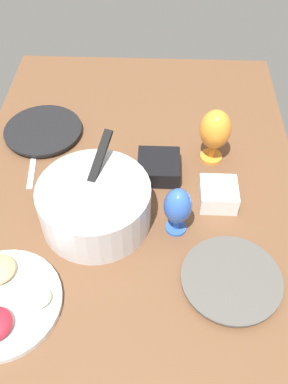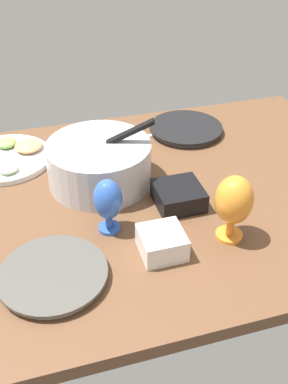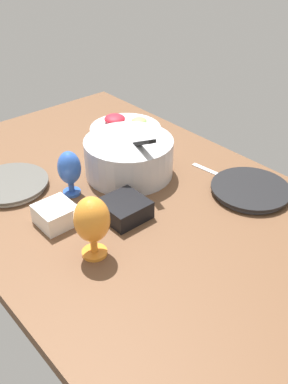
{
  "view_description": "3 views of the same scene",
  "coord_description": "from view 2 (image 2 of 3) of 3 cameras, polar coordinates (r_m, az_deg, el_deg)",
  "views": [
    {
      "loc": [
        -85.67,
        -6.81,
        100.6
      ],
      "look_at": [
        0.37,
        -3.28,
        3.62
      ],
      "focal_mm": 40.65,
      "sensor_mm": 36.0,
      "label": 1
    },
    {
      "loc": [
        -27.76,
        -106.15,
        81.01
      ],
      "look_at": [
        2.38,
        -3.78,
        3.62
      ],
      "focal_mm": 42.53,
      "sensor_mm": 36.0,
      "label": 2
    },
    {
      "loc": [
        98.59,
        -74.43,
        82.83
      ],
      "look_at": [
        9.38,
        2.67,
        3.62
      ],
      "focal_mm": 40.63,
      "sensor_mm": 36.0,
      "label": 3
    }
  ],
  "objects": [
    {
      "name": "square_bowl_black",
      "position": [
        1.32,
        4.36,
        -0.35
      ],
      "size": [
        13.33,
        13.33,
        5.88
      ],
      "color": "black",
      "rests_on": "ground_plane"
    },
    {
      "name": "mixing_bowl",
      "position": [
        1.39,
        -5.61,
        3.78
      ],
      "size": [
        32.72,
        31.69,
        20.86
      ],
      "color": "silver",
      "rests_on": "ground_plane"
    },
    {
      "name": "ground_plane",
      "position": [
        1.38,
        -1.39,
        -1.17
      ],
      "size": [
        160.0,
        104.0,
        4.0
      ],
      "primitive_type": "cube",
      "color": "brown"
    },
    {
      "name": "hurricane_glass_blue",
      "position": [
        1.19,
        -4.55,
        -1.16
      ],
      "size": [
        7.77,
        7.77,
        16.01
      ],
      "color": "blue",
      "rests_on": "ground_plane"
    },
    {
      "name": "square_bowl_white",
      "position": [
        1.15,
        2.26,
        -6.24
      ],
      "size": [
        11.03,
        11.03,
        6.4
      ],
      "color": "white",
      "rests_on": "ground_plane"
    },
    {
      "name": "dinner_plate_right",
      "position": [
        1.7,
        5.27,
        7.89
      ],
      "size": [
        26.95,
        26.95,
        2.42
      ],
      "color": "#4C4C51",
      "rests_on": "ground_plane"
    },
    {
      "name": "fork_by_right_plate",
      "position": [
        1.66,
        -0.38,
        6.92
      ],
      "size": [
        18.09,
        3.79,
        0.6
      ],
      "primitive_type": "cube",
      "rotation": [
        0.0,
        0.0,
        0.11
      ],
      "color": "silver",
      "rests_on": "ground_plane"
    },
    {
      "name": "dinner_plate_left",
      "position": [
        1.12,
        -11.33,
        -10.21
      ],
      "size": [
        26.38,
        26.38,
        2.4
      ],
      "color": "silver",
      "rests_on": "ground_plane"
    },
    {
      "name": "fruit_platter",
      "position": [
        1.59,
        -17.05,
        4.25
      ],
      "size": [
        30.59,
        30.59,
        5.31
      ],
      "color": "silver",
      "rests_on": "ground_plane"
    },
    {
      "name": "hurricane_glass_orange",
      "position": [
        1.17,
        11.19,
        -1.2
      ],
      "size": [
        9.96,
        9.96,
        18.98
      ],
      "color": "orange",
      "rests_on": "ground_plane"
    }
  ]
}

